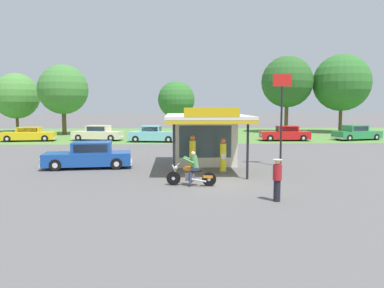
% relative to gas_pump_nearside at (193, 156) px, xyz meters
% --- Properties ---
extents(ground_plane, '(300.00, 300.00, 0.00)m').
position_rel_gas_pump_nearside_xyz_m(ground_plane, '(1.04, -2.65, -0.93)').
color(ground_plane, '#5B5959').
extents(grass_verge_strip, '(120.00, 24.00, 0.01)m').
position_rel_gas_pump_nearside_xyz_m(grass_verge_strip, '(1.04, 27.35, -0.93)').
color(grass_verge_strip, '#56843D').
rests_on(grass_verge_strip, ground).
extents(service_station_kiosk, '(4.51, 7.48, 3.53)m').
position_rel_gas_pump_nearside_xyz_m(service_station_kiosk, '(0.82, 2.93, 0.89)').
color(service_station_kiosk, silver).
rests_on(service_station_kiosk, ground).
extents(gas_pump_nearside, '(0.44, 0.44, 2.03)m').
position_rel_gas_pump_nearside_xyz_m(gas_pump_nearside, '(0.00, 0.00, 0.00)').
color(gas_pump_nearside, slate).
rests_on(gas_pump_nearside, ground).
extents(gas_pump_offside, '(0.44, 0.44, 1.86)m').
position_rel_gas_pump_nearside_xyz_m(gas_pump_offside, '(1.64, -0.00, -0.08)').
color(gas_pump_offside, slate).
rests_on(gas_pump_offside, ground).
extents(motorcycle_with_rider, '(2.26, 0.74, 1.58)m').
position_rel_gas_pump_nearside_xyz_m(motorcycle_with_rider, '(-0.17, -3.24, -0.28)').
color(motorcycle_with_rider, black).
rests_on(motorcycle_with_rider, ground).
extents(featured_classic_sedan, '(5.24, 2.28, 1.52)m').
position_rel_gas_pump_nearside_xyz_m(featured_classic_sedan, '(-5.95, 1.96, -0.23)').
color(featured_classic_sedan, '#19479E').
rests_on(featured_classic_sedan, ground).
extents(parked_car_back_row_right, '(5.15, 1.98, 1.51)m').
position_rel_gas_pump_nearside_xyz_m(parked_car_back_row_right, '(10.26, 18.26, -0.24)').
color(parked_car_back_row_right, red).
rests_on(parked_car_back_row_right, ground).
extents(parked_car_back_row_far_right, '(5.40, 2.63, 1.54)m').
position_rel_gas_pump_nearside_xyz_m(parked_car_back_row_far_right, '(-8.86, 19.42, -0.23)').
color(parked_car_back_row_far_right, beige).
rests_on(parked_car_back_row_far_right, ground).
extents(parked_car_back_row_centre, '(5.12, 2.51, 1.59)m').
position_rel_gas_pump_nearside_xyz_m(parked_car_back_row_centre, '(-3.08, 17.63, -0.22)').
color(parked_car_back_row_centre, '#7AC6D1').
rests_on(parked_car_back_row_centre, ground).
extents(parked_car_back_row_far_left, '(5.36, 3.11, 1.54)m').
position_rel_gas_pump_nearside_xyz_m(parked_car_back_row_far_left, '(17.87, 18.69, -0.23)').
color(parked_car_back_row_far_left, '#2D844C').
rests_on(parked_car_back_row_far_left, ground).
extents(parked_car_back_row_centre_right, '(5.51, 2.32, 1.42)m').
position_rel_gas_pump_nearside_xyz_m(parked_car_back_row_centre_right, '(-15.64, 18.86, -0.27)').
color(parked_car_back_row_centre_right, gold).
rests_on(parked_car_back_row_centre_right, ground).
extents(bystander_chatting_near_pumps, '(0.36, 0.36, 1.64)m').
position_rel_gas_pump_nearside_xyz_m(bystander_chatting_near_pumps, '(2.93, -6.23, -0.05)').
color(bystander_chatting_near_pumps, black).
rests_on(bystander_chatting_near_pumps, ground).
extents(bystander_admiring_sedan, '(0.34, 0.34, 1.59)m').
position_rel_gas_pump_nearside_xyz_m(bystander_admiring_sedan, '(-0.09, 8.62, -0.10)').
color(bystander_admiring_sedan, brown).
rests_on(bystander_admiring_sedan, ground).
extents(tree_oak_distant_spare, '(4.63, 4.63, 6.60)m').
position_rel_gas_pump_nearside_xyz_m(tree_oak_distant_spare, '(-0.76, 28.71, 3.34)').
color(tree_oak_distant_spare, brown).
rests_on(tree_oak_distant_spare, ground).
extents(tree_oak_far_left, '(7.30, 7.30, 10.12)m').
position_rel_gas_pump_nearside_xyz_m(tree_oak_far_left, '(20.79, 29.02, 5.33)').
color(tree_oak_far_left, brown).
rests_on(tree_oak_far_left, ground).
extents(tree_oak_centre, '(6.61, 6.61, 9.90)m').
position_rel_gas_pump_nearside_xyz_m(tree_oak_centre, '(13.58, 29.47, 5.65)').
color(tree_oak_centre, brown).
rests_on(tree_oak_centre, ground).
extents(tree_oak_far_right, '(5.97, 5.97, 8.46)m').
position_rel_gas_pump_nearside_xyz_m(tree_oak_far_right, '(-14.41, 27.25, 4.46)').
color(tree_oak_far_right, brown).
rests_on(tree_oak_far_right, ground).
extents(tree_oak_right, '(5.91, 5.91, 7.73)m').
position_rel_gas_pump_nearside_xyz_m(tree_oak_right, '(-21.78, 31.38, 3.70)').
color(tree_oak_right, brown).
rests_on(tree_oak_right, ground).
extents(roadside_pole_sign, '(1.10, 0.12, 5.44)m').
position_rel_gas_pump_nearside_xyz_m(roadside_pole_sign, '(5.36, 2.15, 2.73)').
color(roadside_pole_sign, black).
rests_on(roadside_pole_sign, ground).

